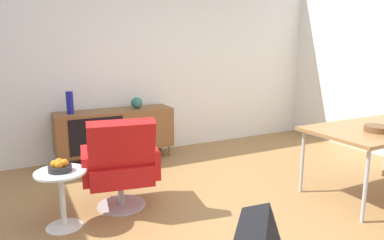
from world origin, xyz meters
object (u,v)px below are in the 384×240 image
vase_sculptural_dark (70,103)px  wooden_bowl_on_table (378,129)px  side_table_round (62,193)px  sideboard (115,130)px  fruit_bowl (60,166)px  dining_table (382,131)px  vase_cobalt (137,103)px  lounge_chair_red (120,164)px

vase_sculptural_dark → wooden_bowl_on_table: (2.59, -2.53, -0.10)m
vase_sculptural_dark → side_table_round: bearing=-101.8°
sideboard → fruit_bowl: size_ratio=8.00×
vase_sculptural_dark → dining_table: bearing=-40.7°
sideboard → wooden_bowl_on_table: size_ratio=6.15×
wooden_bowl_on_table → fruit_bowl: wooden_bowl_on_table is taller
sideboard → vase_cobalt: 0.49m
dining_table → side_table_round: dining_table is taller
sideboard → lounge_chair_red: 1.57m
dining_table → vase_sculptural_dark: bearing=139.3°
dining_table → sideboard: bearing=132.8°
vase_sculptural_dark → side_table_round: 1.77m
vase_cobalt → dining_table: (1.91, -2.42, -0.10)m
vase_cobalt → wooden_bowl_on_table: 3.04m
vase_cobalt → side_table_round: (-1.25, -1.64, -0.48)m
sideboard → dining_table: size_ratio=1.00×
vase_sculptural_dark → lounge_chair_red: bearing=-81.9°
sideboard → side_table_round: 1.89m
sideboard → dining_table: 3.31m
vase_cobalt → vase_sculptural_dark: (-0.90, 0.00, 0.07)m
dining_table → wooden_bowl_on_table: (-0.23, -0.11, 0.07)m
sideboard → vase_cobalt: size_ratio=9.76×
sideboard → side_table_round: (-0.92, -1.64, -0.12)m
wooden_bowl_on_table → lounge_chair_red: size_ratio=0.27×
dining_table → fruit_bowl: 3.26m
vase_cobalt → wooden_bowl_on_table: bearing=-56.3°
dining_table → lounge_chair_red: size_ratio=1.69×
dining_table → wooden_bowl_on_table: wooden_bowl_on_table is taller
lounge_chair_red → side_table_round: 0.59m
sideboard → wooden_bowl_on_table: bearing=-51.5°
dining_table → fruit_bowl: (-3.16, 0.77, -0.13)m
sideboard → fruit_bowl: sideboard is taller
dining_table → lounge_chair_red: bearing=161.2°
wooden_bowl_on_table → side_table_round: wooden_bowl_on_table is taller
sideboard → lounge_chair_red: lounge_chair_red is taller
vase_cobalt → side_table_round: size_ratio=0.32×
sideboard → vase_sculptural_dark: size_ratio=5.49×
vase_cobalt → lounge_chair_red: lounge_chair_red is taller
fruit_bowl → vase_sculptural_dark: bearing=78.1°
dining_table → vase_cobalt: bearing=128.4°
vase_sculptural_dark → fruit_bowl: size_ratio=1.46×
vase_sculptural_dark → lounge_chair_red: 1.60m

